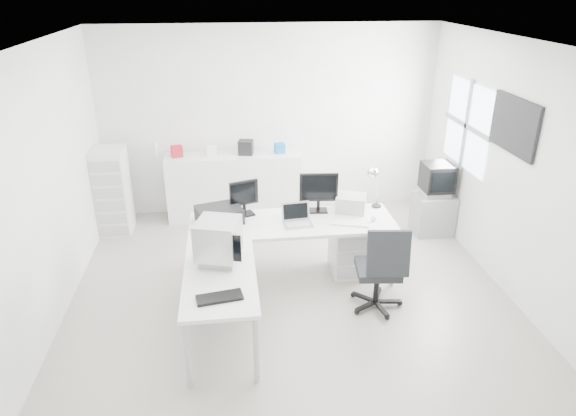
{
  "coord_description": "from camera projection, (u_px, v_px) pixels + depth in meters",
  "views": [
    {
      "loc": [
        -0.64,
        -5.02,
        3.36
      ],
      "look_at": [
        0.0,
        0.2,
        1.0
      ],
      "focal_mm": 32.0,
      "sensor_mm": 36.0,
      "label": 1
    }
  ],
  "objects": [
    {
      "name": "floor",
      "position": [
        290.0,
        293.0,
        5.99
      ],
      "size": [
        5.0,
        5.0,
        0.01
      ],
      "primitive_type": "cube",
      "color": "beige",
      "rests_on": "ground"
    },
    {
      "name": "ceiling",
      "position": [
        291.0,
        43.0,
        4.85
      ],
      "size": [
        5.0,
        5.0,
        0.01
      ],
      "primitive_type": "cube",
      "color": "white",
      "rests_on": "back_wall"
    },
    {
      "name": "back_wall",
      "position": [
        269.0,
        121.0,
        7.68
      ],
      "size": [
        5.0,
        0.02,
        2.8
      ],
      "primitive_type": "cube",
      "color": "white",
      "rests_on": "floor"
    },
    {
      "name": "left_wall",
      "position": [
        43.0,
        192.0,
        5.14
      ],
      "size": [
        0.02,
        5.0,
        2.8
      ],
      "primitive_type": "cube",
      "color": "white",
      "rests_on": "floor"
    },
    {
      "name": "right_wall",
      "position": [
        513.0,
        171.0,
        5.69
      ],
      "size": [
        0.02,
        5.0,
        2.8
      ],
      "primitive_type": "cube",
      "color": "white",
      "rests_on": "floor"
    },
    {
      "name": "window",
      "position": [
        467.0,
        126.0,
        6.7
      ],
      "size": [
        0.02,
        1.2,
        1.1
      ],
      "primitive_type": null,
      "color": "white",
      "rests_on": "right_wall"
    },
    {
      "name": "wall_picture",
      "position": [
        514.0,
        125.0,
        5.58
      ],
      "size": [
        0.04,
        0.9,
        0.6
      ],
      "primitive_type": null,
      "color": "black",
      "rests_on": "right_wall"
    },
    {
      "name": "main_desk",
      "position": [
        292.0,
        249.0,
        6.17
      ],
      "size": [
        2.4,
        0.8,
        0.75
      ],
      "primitive_type": null,
      "color": "silver",
      "rests_on": "floor"
    },
    {
      "name": "side_desk",
      "position": [
        222.0,
        308.0,
        5.08
      ],
      "size": [
        0.7,
        1.4,
        0.75
      ],
      "primitive_type": null,
      "color": "silver",
      "rests_on": "floor"
    },
    {
      "name": "drawer_pedestal",
      "position": [
        348.0,
        250.0,
        6.33
      ],
      "size": [
        0.4,
        0.5,
        0.6
      ],
      "primitive_type": "cube",
      "color": "silver",
      "rests_on": "floor"
    },
    {
      "name": "inkjet_printer",
      "position": [
        219.0,
        215.0,
        5.98
      ],
      "size": [
        0.59,
        0.52,
        0.18
      ],
      "primitive_type": "cube",
      "rotation": [
        0.0,
        0.0,
        0.29
      ],
      "color": "black",
      "rests_on": "main_desk"
    },
    {
      "name": "lcd_monitor_small",
      "position": [
        244.0,
        198.0,
        6.1
      ],
      "size": [
        0.4,
        0.3,
        0.44
      ],
      "primitive_type": null,
      "rotation": [
        0.0,
        0.0,
        0.33
      ],
      "color": "black",
      "rests_on": "main_desk"
    },
    {
      "name": "lcd_monitor_large",
      "position": [
        319.0,
        193.0,
        6.19
      ],
      "size": [
        0.48,
        0.22,
        0.48
      ],
      "primitive_type": null,
      "rotation": [
        0.0,
        0.0,
        -0.08
      ],
      "color": "black",
      "rests_on": "main_desk"
    },
    {
      "name": "laptop",
      "position": [
        298.0,
        216.0,
        5.89
      ],
      "size": [
        0.38,
        0.39,
        0.23
      ],
      "primitive_type": null,
      "rotation": [
        0.0,
        0.0,
        0.1
      ],
      "color": "#B7B7BA",
      "rests_on": "main_desk"
    },
    {
      "name": "white_keyboard",
      "position": [
        350.0,
        223.0,
        5.95
      ],
      "size": [
        0.47,
        0.26,
        0.02
      ],
      "primitive_type": "cube",
      "rotation": [
        0.0,
        0.0,
        -0.29
      ],
      "color": "silver",
      "rests_on": "main_desk"
    },
    {
      "name": "white_mouse",
      "position": [
        374.0,
        218.0,
        6.02
      ],
      "size": [
        0.07,
        0.07,
        0.07
      ],
      "primitive_type": "sphere",
      "color": "silver",
      "rests_on": "main_desk"
    },
    {
      "name": "laser_printer",
      "position": [
        351.0,
        203.0,
        6.26
      ],
      "size": [
        0.43,
        0.4,
        0.2
      ],
      "primitive_type": "cube",
      "rotation": [
        0.0,
        0.0,
        -0.33
      ],
      "color": "#A0A0A0",
      "rests_on": "main_desk"
    },
    {
      "name": "desk_lamp",
      "position": [
        378.0,
        188.0,
        6.31
      ],
      "size": [
        0.21,
        0.21,
        0.5
      ],
      "primitive_type": null,
      "rotation": [
        0.0,
        0.0,
        -0.32
      ],
      "color": "silver",
      "rests_on": "main_desk"
    },
    {
      "name": "crt_monitor",
      "position": [
        218.0,
        243.0,
        5.07
      ],
      "size": [
        0.48,
        0.48,
        0.44
      ],
      "primitive_type": null,
      "rotation": [
        0.0,
        0.0,
        -0.29
      ],
      "color": "#B7B7BA",
      "rests_on": "side_desk"
    },
    {
      "name": "black_keyboard",
      "position": [
        220.0,
        297.0,
        4.56
      ],
      "size": [
        0.43,
        0.23,
        0.03
      ],
      "primitive_type": "cube",
      "rotation": [
        0.0,
        0.0,
        0.17
      ],
      "color": "black",
      "rests_on": "side_desk"
    },
    {
      "name": "office_chair",
      "position": [
        378.0,
        265.0,
        5.55
      ],
      "size": [
        0.67,
        0.67,
        1.04
      ],
      "primitive_type": null,
      "rotation": [
        0.0,
        0.0,
        -0.12
      ],
      "color": "#272A2D",
      "rests_on": "floor"
    },
    {
      "name": "tv_cabinet",
      "position": [
        433.0,
        214.0,
        7.31
      ],
      "size": [
        0.53,
        0.44,
        0.58
      ],
      "primitive_type": "cube",
      "color": "gray",
      "rests_on": "floor"
    },
    {
      "name": "crt_tv",
      "position": [
        437.0,
        180.0,
        7.1
      ],
      "size": [
        0.5,
        0.48,
        0.45
      ],
      "primitive_type": null,
      "color": "black",
      "rests_on": "tv_cabinet"
    },
    {
      "name": "sideboard",
      "position": [
        234.0,
        186.0,
        7.75
      ],
      "size": [
        1.97,
        0.49,
        0.99
      ],
      "primitive_type": "cube",
      "color": "silver",
      "rests_on": "floor"
    },
    {
      "name": "clutter_box_a",
      "position": [
        177.0,
        151.0,
        7.43
      ],
      "size": [
        0.19,
        0.17,
        0.16
      ],
      "primitive_type": "cube",
      "rotation": [
        0.0,
        0.0,
        0.23
      ],
      "color": "#A41723",
      "rests_on": "sideboard"
    },
    {
      "name": "clutter_box_b",
      "position": [
        212.0,
        151.0,
        7.49
      ],
      "size": [
        0.15,
        0.13,
        0.14
      ],
      "primitive_type": "cube",
      "rotation": [
        0.0,
        0.0,
        0.08
      ],
      "color": "silver",
      "rests_on": "sideboard"
    },
    {
      "name": "clutter_box_c",
      "position": [
        246.0,
        147.0,
        7.53
      ],
      "size": [
        0.24,
        0.23,
        0.21
      ],
      "primitive_type": "cube",
      "rotation": [
        0.0,
        0.0,
        -0.2
      ],
      "color": "black",
      "rests_on": "sideboard"
    },
    {
      "name": "clutter_box_d",
      "position": [
        280.0,
        148.0,
        7.6
      ],
      "size": [
        0.16,
        0.15,
        0.14
      ],
      "primitive_type": "cube",
      "rotation": [
        0.0,
        0.0,
        0.16
      ],
      "color": "#165B9F",
      "rests_on": "sideboard"
    },
    {
      "name": "clutter_bottle",
      "position": [
        156.0,
        149.0,
        7.42
      ],
      "size": [
        0.07,
        0.07,
        0.22
      ],
      "primitive_type": "cylinder",
      "color": "silver",
      "rests_on": "sideboard"
    },
    {
      "name": "filing_cabinet",
      "position": [
        113.0,
        191.0,
        7.23
      ],
      "size": [
        0.43,
        0.51,
        1.23
      ],
      "primitive_type": "cube",
      "color": "silver",
      "rests_on": "floor"
    }
  ]
}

